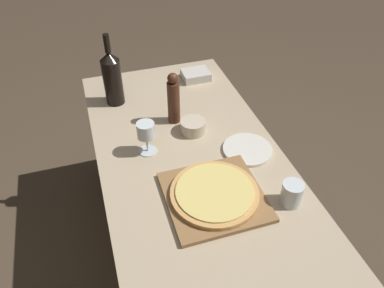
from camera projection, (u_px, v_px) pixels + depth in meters
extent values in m
plane|color=#4C3D2D|center=(193.00, 258.00, 2.01)|extent=(12.00, 12.00, 0.00)
cube|color=tan|center=(193.00, 163.00, 1.55)|extent=(0.76, 1.59, 0.03)
cylinder|color=brown|center=(105.00, 137.00, 2.25)|extent=(0.06, 0.06, 0.69)
cylinder|color=brown|center=(205.00, 118.00, 2.39)|extent=(0.06, 0.06, 0.69)
cube|color=olive|center=(214.00, 196.00, 1.38)|extent=(0.35, 0.35, 0.02)
cylinder|color=tan|center=(215.00, 193.00, 1.37)|extent=(0.33, 0.33, 0.02)
cylinder|color=#E0C66B|center=(215.00, 191.00, 1.36)|extent=(0.29, 0.29, 0.01)
cylinder|color=black|center=(113.00, 82.00, 1.79)|extent=(0.09, 0.09, 0.23)
cone|color=black|center=(109.00, 56.00, 1.70)|extent=(0.09, 0.09, 0.04)
cylinder|color=black|center=(107.00, 43.00, 1.66)|extent=(0.03, 0.03, 0.09)
cylinder|color=#4C2819|center=(174.00, 103.00, 1.68)|extent=(0.06, 0.06, 0.20)
sphere|color=#4C2819|center=(173.00, 78.00, 1.60)|extent=(0.05, 0.05, 0.05)
cylinder|color=silver|center=(148.00, 151.00, 1.58)|extent=(0.08, 0.08, 0.00)
cylinder|color=silver|center=(147.00, 144.00, 1.55)|extent=(0.01, 0.01, 0.08)
cylinder|color=silver|center=(146.00, 130.00, 1.51)|extent=(0.07, 0.07, 0.07)
cylinder|color=beige|center=(193.00, 126.00, 1.66)|extent=(0.11, 0.11, 0.06)
cylinder|color=silver|center=(292.00, 194.00, 1.34)|extent=(0.08, 0.08, 0.09)
cylinder|color=silver|center=(247.00, 149.00, 1.58)|extent=(0.21, 0.21, 0.01)
cube|color=beige|center=(196.00, 75.00, 2.02)|extent=(0.14, 0.12, 0.04)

